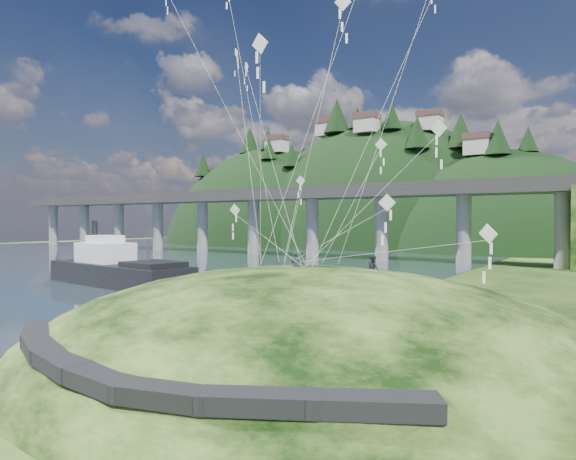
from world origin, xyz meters
The scene contains 10 objects.
ground centered at (0.00, 0.00, 0.00)m, with size 320.00×320.00×0.00m, color black.
water centered at (-72.00, 30.00, 0.01)m, with size 240.00×240.00×0.00m, color #2C4152.
grass_hill centered at (8.00, 2.00, -1.50)m, with size 36.00×32.00×13.00m.
footpath centered at (7.46, -9.74, 2.08)m, with size 22.29×5.84×0.83m.
bridge centered at (-26.46, 70.07, 9.70)m, with size 160.00×11.00×15.00m.
far_ridge centered at (-43.58, 122.17, -7.44)m, with size 153.00×70.00×94.50m.
work_barge centered at (-27.40, 16.91, 1.92)m, with size 22.46×8.68×7.66m.
wooden_dock centered at (-4.40, 4.98, 0.49)m, with size 15.55×6.70×1.11m.
kite_flyers centered at (9.20, 4.01, 5.72)m, with size 4.84×2.86×1.89m.
kite_swarm centered at (8.90, 3.47, 15.99)m, with size 21.19×17.16×20.62m.
Camera 1 is at (22.75, -22.50, 7.60)m, focal length 32.00 mm.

